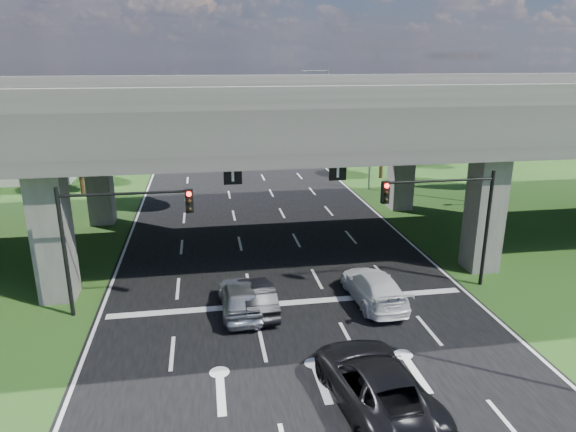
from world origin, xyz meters
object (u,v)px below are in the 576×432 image
object	(u,v)px
signal_left	(114,226)
car_silver	(240,297)
signal_right	(449,209)
streetlight_beyond	(324,106)
streetlight_far	(367,123)
car_white	(374,287)
car_trailing	(375,383)
car_dark	(257,297)

from	to	relation	value
signal_left	car_silver	world-z (taller)	signal_left
signal_right	streetlight_beyond	xyz separation A→B (m)	(2.27, 36.06, 1.66)
signal_left	streetlight_beyond	distance (m)	40.30
streetlight_far	car_white	distance (m)	22.48
streetlight_beyond	signal_right	bearing A→B (deg)	-93.61
streetlight_far	car_trailing	bearing A→B (deg)	-106.93
car_trailing	car_white	bearing A→B (deg)	-114.56
signal_left	car_dark	xyz separation A→B (m)	(6.13, -0.94, -3.47)
car_silver	car_dark	world-z (taller)	car_silver
signal_left	car_silver	xyz separation A→B (m)	(5.36, -0.94, -3.40)
car_white	car_dark	bearing A→B (deg)	-1.87
streetlight_beyond	car_dark	size ratio (longest dim) A/B	2.41
streetlight_beyond	streetlight_far	bearing A→B (deg)	-90.00
car_dark	signal_left	bearing A→B (deg)	-11.83
car_dark	car_white	bearing A→B (deg)	176.91
signal_left	car_white	bearing A→B (deg)	-4.60
signal_right	car_dark	world-z (taller)	signal_right
car_trailing	car_silver	bearing A→B (deg)	-68.04
streetlight_far	car_dark	size ratio (longest dim) A/B	2.41
car_silver	car_white	size ratio (longest dim) A/B	0.87
streetlight_beyond	car_trailing	size ratio (longest dim) A/B	1.66
signal_right	car_trailing	world-z (taller)	signal_right
signal_right	car_dark	xyz separation A→B (m)	(-9.52, -0.94, -3.47)
streetlight_far	streetlight_beyond	bearing A→B (deg)	90.00
car_dark	streetlight_far	bearing A→B (deg)	-122.40
signal_left	car_white	xyz separation A→B (m)	(11.72, -0.94, -3.42)
signal_right	car_dark	size ratio (longest dim) A/B	1.45
signal_left	streetlight_beyond	xyz separation A→B (m)	(17.92, 36.06, 1.66)
streetlight_far	car_silver	distance (m)	24.99
signal_right	car_dark	bearing A→B (deg)	-174.34
car_dark	signal_right	bearing A→B (deg)	-177.44
signal_left	streetlight_far	bearing A→B (deg)	48.22
signal_right	car_silver	world-z (taller)	signal_right
streetlight_beyond	car_dark	world-z (taller)	streetlight_beyond
streetlight_far	car_dark	bearing A→B (deg)	-119.31
signal_right	car_white	xyz separation A→B (m)	(-3.93, -0.94, -3.42)
car_white	car_trailing	world-z (taller)	car_trailing
signal_left	car_trailing	distance (m)	12.88
car_silver	car_white	bearing A→B (deg)	177.93
streetlight_far	streetlight_beyond	size ratio (longest dim) A/B	1.00
streetlight_beyond	car_silver	world-z (taller)	streetlight_beyond
signal_right	signal_left	bearing A→B (deg)	180.00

